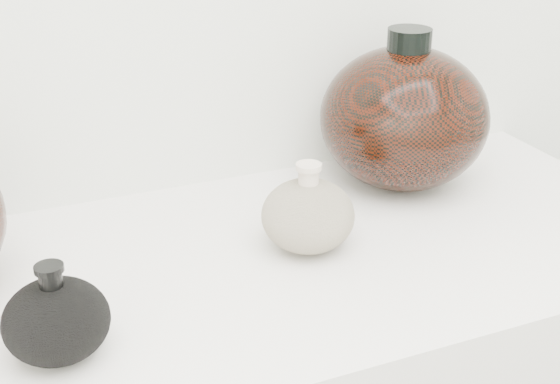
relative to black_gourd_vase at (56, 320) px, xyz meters
name	(u,v)px	position (x,y,z in m)	size (l,w,h in m)	color
black_gourd_vase	(56,320)	(0.00, 0.00, 0.00)	(0.11, 0.11, 0.11)	black
cream_gourd_vase	(308,215)	(0.33, 0.11, 0.00)	(0.15, 0.15, 0.12)	beige
right_round_pot	(404,117)	(0.54, 0.23, 0.06)	(0.31, 0.31, 0.24)	black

